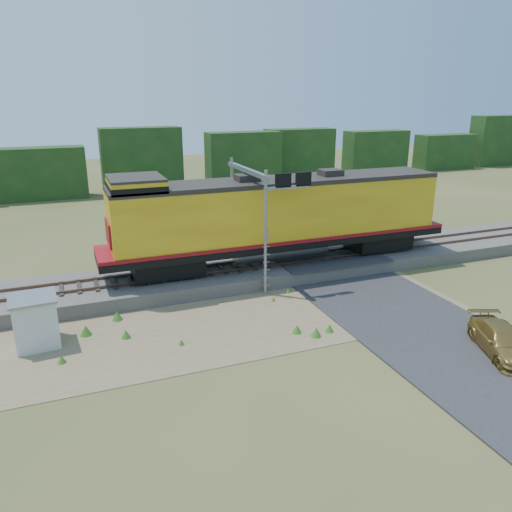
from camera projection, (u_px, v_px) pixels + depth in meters
name	position (u px, v px, depth m)	size (l,w,h in m)	color
ground	(258.00, 322.00, 24.74)	(140.00, 140.00, 0.00)	#475123
ballast	(222.00, 275.00, 29.93)	(70.00, 5.00, 0.80)	slate
rails	(222.00, 268.00, 29.78)	(70.00, 1.54, 0.16)	brown
dirt_shoulder	(217.00, 324.00, 24.49)	(26.00, 8.00, 0.03)	#8C7754
road	(370.00, 295.00, 27.79)	(7.00, 66.00, 0.86)	#38383A
tree_line_north	(137.00, 164.00, 57.43)	(130.00, 3.00, 6.50)	#173B15
weed_clumps	(189.00, 333.00, 23.62)	(15.00, 6.20, 0.56)	#397421
locomotive	(276.00, 216.00, 30.11)	(21.85, 3.33, 5.64)	black
shed	(35.00, 321.00, 22.11)	(2.11, 2.11, 2.34)	silver
signal_gantry	(257.00, 195.00, 28.53)	(2.77, 6.20, 6.98)	gray
car	(503.00, 341.00, 21.52)	(1.72, 4.24, 1.23)	olive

